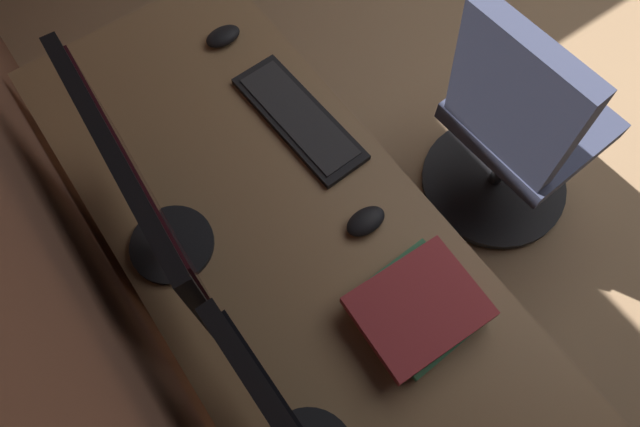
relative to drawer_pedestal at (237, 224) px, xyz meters
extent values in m
cube|color=#936D47|center=(-0.35, -0.03, 0.37)|extent=(1.87, 0.70, 0.03)
cylinder|color=silver|center=(0.53, -0.32, 0.00)|extent=(0.05, 0.05, 0.70)
cylinder|color=silver|center=(0.53, 0.26, 0.00)|extent=(0.05, 0.05, 0.70)
cube|color=#936D47|center=(0.00, 0.00, 0.00)|extent=(0.40, 0.50, 0.69)
cube|color=silver|center=(0.00, -0.25, 0.00)|extent=(0.37, 0.01, 0.61)
cylinder|color=black|center=(-0.13, 0.20, 0.39)|extent=(0.20, 0.20, 0.01)
cylinder|color=black|center=(-0.13, 0.20, 0.44)|extent=(0.04, 0.04, 0.10)
cube|color=black|center=(-0.13, 0.20, 0.66)|extent=(0.56, 0.06, 0.34)
cube|color=#330F14|center=(-0.13, 0.18, 0.66)|extent=(0.52, 0.04, 0.29)
cube|color=black|center=(-0.01, -0.25, 0.39)|extent=(0.43, 0.16, 0.02)
cube|color=#2D2D30|center=(-0.01, -0.25, 0.40)|extent=(0.38, 0.13, 0.00)
ellipsoid|color=black|center=(0.34, -0.23, 0.40)|extent=(0.06, 0.10, 0.03)
ellipsoid|color=black|center=(-0.35, -0.21, 0.40)|extent=(0.06, 0.10, 0.03)
cube|color=#B2383D|center=(-0.59, -0.18, 0.39)|extent=(0.22, 0.26, 0.02)
cube|color=#3D8456|center=(-0.59, -0.18, 0.41)|extent=(0.24, 0.23, 0.02)
cube|color=#B2383D|center=(-0.60, -0.17, 0.44)|extent=(0.23, 0.28, 0.03)
cube|color=#383D56|center=(-0.29, -0.96, 0.11)|extent=(0.46, 0.44, 0.07)
cube|color=#383D56|center=(-0.30, -0.75, 0.40)|extent=(0.40, 0.15, 0.50)
cylinder|color=black|center=(-0.29, -0.96, -0.10)|extent=(0.05, 0.05, 0.37)
cylinder|color=black|center=(-0.29, -0.96, -0.31)|extent=(0.56, 0.56, 0.03)
camera|label=1|loc=(-0.73, 0.19, 1.61)|focal=30.99mm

